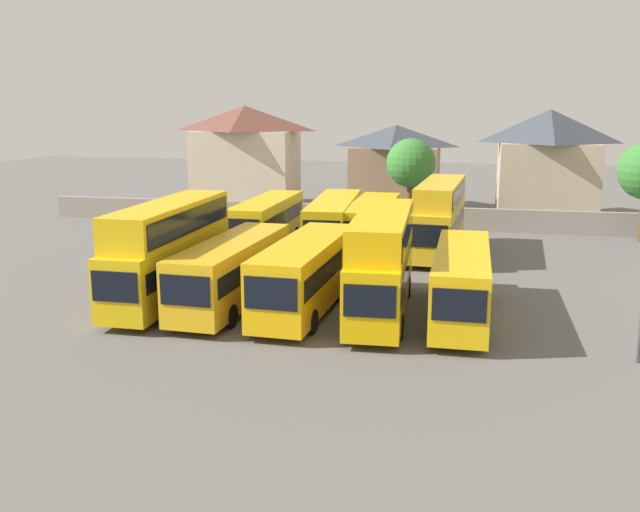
# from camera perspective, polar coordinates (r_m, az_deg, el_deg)

# --- Properties ---
(ground) EXTENTS (140.00, 140.00, 0.00)m
(ground) POSITION_cam_1_polar(r_m,az_deg,el_deg) (51.53, 3.38, 1.18)
(ground) COLOR #605E5B
(depot_boundary_wall) EXTENTS (56.00, 0.50, 1.80)m
(depot_boundary_wall) POSITION_cam_1_polar(r_m,az_deg,el_deg) (57.34, 4.28, 3.22)
(depot_boundary_wall) COLOR gray
(depot_boundary_wall) RESTS_ON ground
(bus_1) EXTENTS (2.63, 11.18, 5.05)m
(bus_1) POSITION_cam_1_polar(r_m,az_deg,el_deg) (36.29, -12.09, 0.74)
(bus_1) COLOR yellow
(bus_1) RESTS_ON ground
(bus_2) EXTENTS (3.15, 10.88, 3.31)m
(bus_2) POSITION_cam_1_polar(r_m,az_deg,el_deg) (35.08, -7.10, -1.05)
(bus_2) COLOR gold
(bus_2) RESTS_ON ground
(bus_3) EXTENTS (3.16, 10.83, 3.45)m
(bus_3) POSITION_cam_1_polar(r_m,az_deg,el_deg) (34.03, -1.14, -1.25)
(bus_3) COLOR #F4B20E
(bus_3) RESTS_ON ground
(bus_4) EXTENTS (2.78, 10.93, 4.89)m
(bus_4) POSITION_cam_1_polar(r_m,az_deg,el_deg) (33.37, 5.01, -0.18)
(bus_4) COLOR #F3B70A
(bus_4) RESTS_ON ground
(bus_5) EXTENTS (2.60, 10.66, 3.29)m
(bus_5) POSITION_cam_1_polar(r_m,az_deg,el_deg) (33.37, 11.37, -1.91)
(bus_5) COLOR yellow
(bus_5) RESTS_ON ground
(bus_6) EXTENTS (2.64, 10.62, 3.50)m
(bus_6) POSITION_cam_1_polar(r_m,az_deg,el_deg) (48.29, -4.27, 2.81)
(bus_6) COLOR yellow
(bus_6) RESTS_ON ground
(bus_7) EXTENTS (3.19, 11.65, 3.55)m
(bus_7) POSITION_cam_1_polar(r_m,az_deg,el_deg) (47.90, 1.13, 2.80)
(bus_7) COLOR yellow
(bus_7) RESTS_ON ground
(bus_8) EXTENTS (2.82, 10.31, 3.51)m
(bus_8) POSITION_cam_1_polar(r_m,az_deg,el_deg) (47.09, 4.23, 2.58)
(bus_8) COLOR #E6B80D
(bus_8) RESTS_ON ground
(bus_9) EXTENTS (3.15, 10.65, 4.87)m
(bus_9) POSITION_cam_1_polar(r_m,az_deg,el_deg) (47.19, 9.66, 3.37)
(bus_9) COLOR gold
(bus_9) RESTS_ON ground
(house_terrace_left) EXTENTS (10.03, 6.55, 9.61)m
(house_terrace_left) POSITION_cam_1_polar(r_m,az_deg,el_deg) (69.41, -6.04, 8.09)
(house_terrace_left) COLOR beige
(house_terrace_left) RESTS_ON ground
(house_terrace_centre) EXTENTS (8.35, 7.38, 7.89)m
(house_terrace_centre) POSITION_cam_1_polar(r_m,az_deg,el_deg) (66.94, 6.13, 7.18)
(house_terrace_centre) COLOR #9E7A60
(house_terrace_centre) RESTS_ON ground
(house_terrace_right) EXTENTS (8.75, 6.58, 9.35)m
(house_terrace_right) POSITION_cam_1_polar(r_m,az_deg,el_deg) (65.59, 17.92, 7.22)
(house_terrace_right) COLOR #C6B293
(house_terrace_right) RESTS_ON ground
(tree_behind_wall) EXTENTS (4.05, 4.05, 7.07)m
(tree_behind_wall) POSITION_cam_1_polar(r_m,az_deg,el_deg) (59.03, 7.36, 7.41)
(tree_behind_wall) COLOR brown
(tree_behind_wall) RESTS_ON ground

